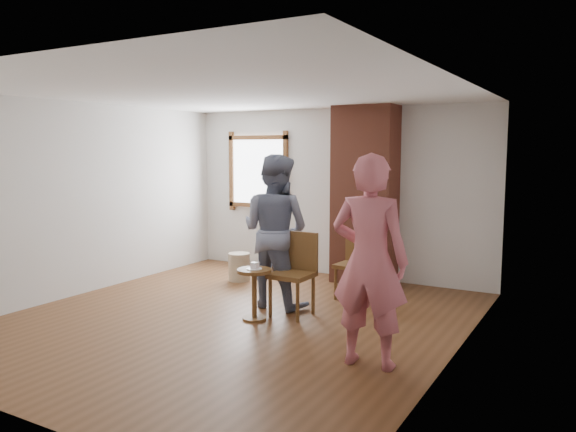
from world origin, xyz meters
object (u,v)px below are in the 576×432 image
at_px(man, 275,231).
at_px(side_table, 254,286).
at_px(stoneware_crock, 239,267).
at_px(dining_chair_right, 356,261).
at_px(dining_chair_left, 295,269).
at_px(person_pink, 370,261).

bearing_deg(man, side_table, 100.73).
distance_m(stoneware_crock, dining_chair_right, 1.93).
bearing_deg(stoneware_crock, side_table, -50.22).
relative_size(dining_chair_left, person_pink, 0.51).
xyz_separation_m(stoneware_crock, side_table, (1.28, -1.53, 0.19)).
bearing_deg(man, person_pink, 145.93).
bearing_deg(dining_chair_left, side_table, -122.96).
relative_size(dining_chair_left, man, 0.52).
xyz_separation_m(dining_chair_right, person_pink, (1.03, -2.12, 0.47)).
bearing_deg(side_table, person_pink, -20.91).
height_order(stoneware_crock, dining_chair_right, dining_chair_right).
relative_size(stoneware_crock, side_table, 0.70).
xyz_separation_m(dining_chair_left, man, (-0.40, 0.20, 0.40)).
relative_size(stoneware_crock, dining_chair_right, 0.47).
bearing_deg(side_table, dining_chair_right, 66.96).
relative_size(stoneware_crock, man, 0.22).
distance_m(dining_chair_right, side_table, 1.62).
height_order(dining_chair_right, person_pink, person_pink).
bearing_deg(person_pink, dining_chair_right, -68.84).
distance_m(stoneware_crock, dining_chair_left, 1.95).
bearing_deg(stoneware_crock, dining_chair_left, -34.71).
relative_size(side_table, man, 0.31).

